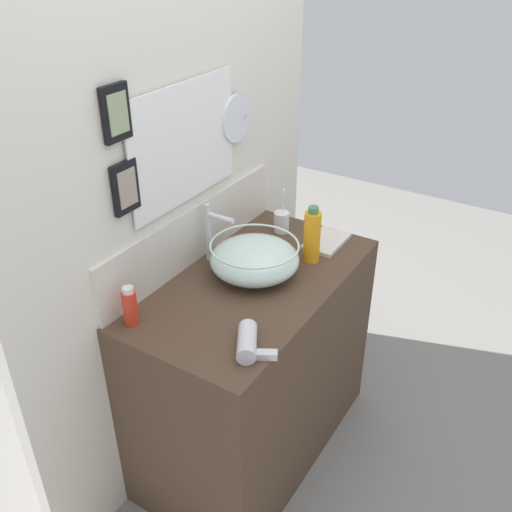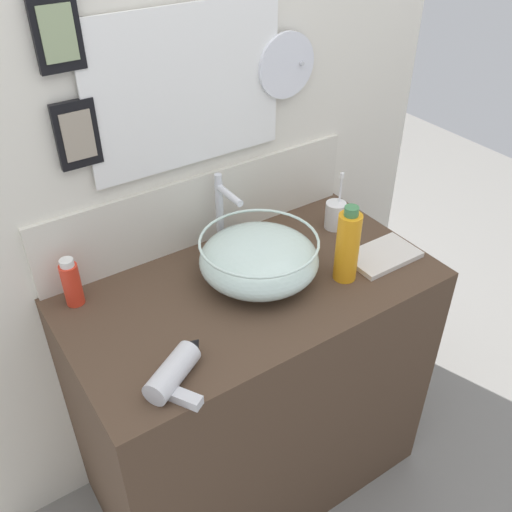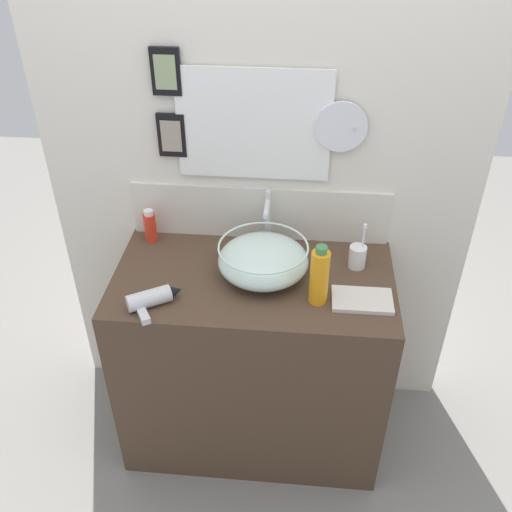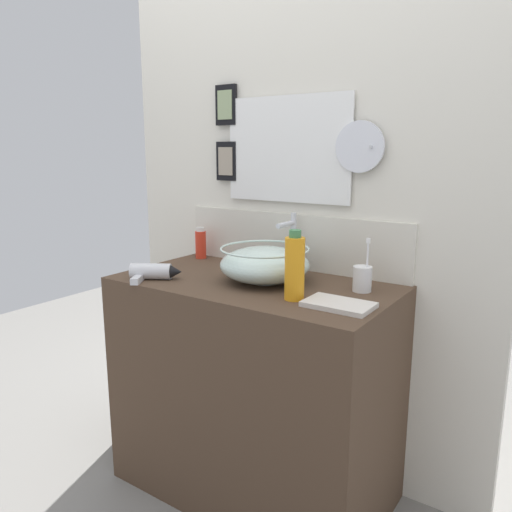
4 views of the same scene
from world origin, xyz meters
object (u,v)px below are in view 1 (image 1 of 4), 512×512
(toothbrush_cup, at_px, (282,222))
(hand_towel, at_px, (326,241))
(glass_bowl_sink, at_px, (255,259))
(shampoo_bottle, at_px, (130,306))
(faucet, at_px, (211,229))
(hair_drier, at_px, (248,340))
(spray_bottle, at_px, (312,236))

(toothbrush_cup, height_order, hand_towel, toothbrush_cup)
(glass_bowl_sink, distance_m, hand_towel, 0.39)
(toothbrush_cup, height_order, shampoo_bottle, toothbrush_cup)
(faucet, height_order, hair_drier, faucet)
(spray_bottle, height_order, hand_towel, spray_bottle)
(glass_bowl_sink, height_order, shampoo_bottle, shampoo_bottle)
(glass_bowl_sink, height_order, spray_bottle, spray_bottle)
(spray_bottle, relative_size, hand_towel, 1.09)
(shampoo_bottle, height_order, spray_bottle, spray_bottle)
(hair_drier, bearing_deg, glass_bowl_sink, 29.59)
(glass_bowl_sink, relative_size, hair_drier, 1.70)
(faucet, relative_size, shampoo_bottle, 1.68)
(toothbrush_cup, height_order, spray_bottle, spray_bottle)
(hair_drier, bearing_deg, shampoo_bottle, 104.59)
(faucet, bearing_deg, toothbrush_cup, -17.22)
(faucet, relative_size, spray_bottle, 1.03)
(faucet, height_order, shampoo_bottle, faucet)
(faucet, relative_size, hair_drier, 1.21)
(glass_bowl_sink, height_order, hand_towel, glass_bowl_sink)
(glass_bowl_sink, distance_m, toothbrush_cup, 0.36)
(glass_bowl_sink, xyz_separation_m, hand_towel, (0.36, -0.12, -0.06))
(faucet, distance_m, hair_drier, 0.56)
(toothbrush_cup, distance_m, spray_bottle, 0.27)
(toothbrush_cup, relative_size, shampoo_bottle, 1.33)
(hair_drier, bearing_deg, hand_towel, 6.60)
(glass_bowl_sink, xyz_separation_m, faucet, (0.00, 0.19, 0.07))
(toothbrush_cup, xyz_separation_m, spray_bottle, (-0.15, -0.22, 0.06))
(hair_drier, height_order, toothbrush_cup, toothbrush_cup)
(hair_drier, xyz_separation_m, spray_bottle, (0.57, 0.08, 0.08))
(hair_drier, bearing_deg, spray_bottle, 7.59)
(toothbrush_cup, distance_m, shampoo_bottle, 0.83)
(faucet, xyz_separation_m, hair_drier, (-0.37, -0.40, -0.11))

